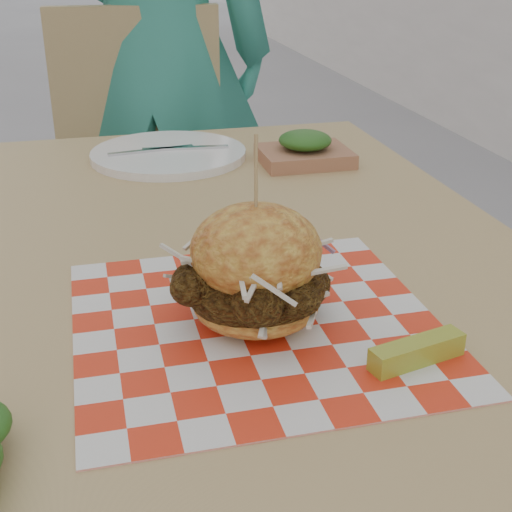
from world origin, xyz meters
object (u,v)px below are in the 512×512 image
at_px(patio_table, 216,312).
at_px(patio_chair, 148,176).
at_px(sandwich, 256,274).
at_px(diner, 156,51).

xyz_separation_m(patio_table, patio_chair, (0.01, 0.94, -0.12)).
relative_size(patio_table, sandwich, 6.20).
xyz_separation_m(patio_chair, sandwich, (0.00, -1.12, 0.25)).
height_order(patio_chair, sandwich, patio_chair).
height_order(patio_table, sandwich, sandwich).
bearing_deg(diner, patio_chair, 85.26).
bearing_deg(patio_chair, sandwich, -85.99).
bearing_deg(patio_table, patio_chair, 89.60).
xyz_separation_m(diner, patio_chair, (-0.05, -0.15, -0.28)).
bearing_deg(patio_table, sandwich, -86.82).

